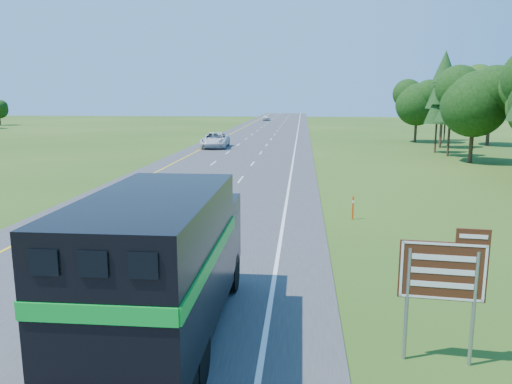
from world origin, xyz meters
TOP-DOWN VIEW (x-y plane):
  - road at (0.00, 50.00)m, footprint 15.00×260.00m
  - lane_markings at (0.00, 50.00)m, footprint 11.15×260.00m
  - horse_truck at (3.05, 3.94)m, footprint 2.85×8.86m
  - white_suv at (-4.16, 52.24)m, footprint 3.34×6.73m
  - far_car at (-3.04, 121.87)m, footprint 2.03×4.53m
  - exit_sign at (9.61, 3.71)m, footprint 1.91×0.25m
  - delineator at (8.96, 17.50)m, footprint 0.10×0.05m

SIDE VIEW (x-z plane):
  - road at x=0.00m, z-range 0.00..0.04m
  - lane_markings at x=0.00m, z-range 0.04..0.05m
  - delineator at x=8.96m, z-range 0.04..1.23m
  - far_car at x=-3.04m, z-range 0.04..1.55m
  - white_suv at x=-4.16m, z-range 0.04..1.87m
  - exit_sign at x=9.61m, z-range 0.48..3.73m
  - horse_truck at x=3.05m, z-range 0.18..4.09m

